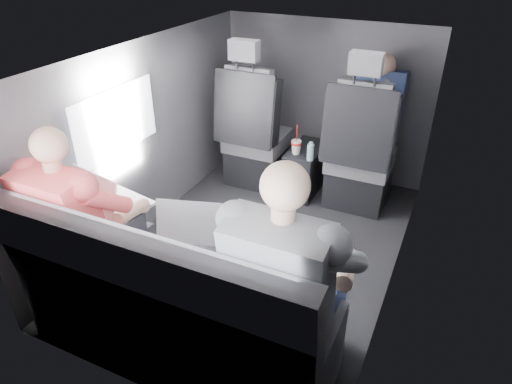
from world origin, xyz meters
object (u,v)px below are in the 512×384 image
at_px(front_seat_right, 359,160).
at_px(laptop_black, 293,262).
at_px(laptop_white, 109,201).
at_px(rear_bench, 174,312).
at_px(front_seat_left, 255,140).
at_px(soda_cup, 296,146).
at_px(passenger_front_right, 377,108).
at_px(water_bottle, 310,152).
at_px(laptop_silver, 199,226).
at_px(passenger_rear_left, 85,223).
at_px(passenger_rear_right, 290,282).
at_px(center_console, 305,170).

distance_m(front_seat_right, laptop_black, 1.68).
distance_m(laptop_white, laptop_black, 1.13).
distance_m(rear_bench, laptop_black, 0.66).
bearing_deg(front_seat_right, rear_bench, -103.31).
distance_m(front_seat_left, soda_cup, 0.43).
relative_size(front_seat_right, passenger_front_right, 1.71).
relative_size(water_bottle, passenger_front_right, 0.20).
bearing_deg(laptop_silver, front_seat_right, 73.65).
distance_m(front_seat_right, laptop_white, 1.93).
bearing_deg(water_bottle, laptop_white, -115.97).
bearing_deg(passenger_rear_left, laptop_silver, 20.65).
height_order(laptop_black, passenger_rear_right, passenger_rear_right).
height_order(passenger_rear_left, passenger_front_right, passenger_rear_left).
bearing_deg(laptop_black, front_seat_left, 120.47).
distance_m(front_seat_right, water_bottle, 0.39).
distance_m(passenger_rear_left, passenger_rear_right, 1.16).
xyz_separation_m(rear_bench, laptop_silver, (-0.02, 0.31, 0.32)).
xyz_separation_m(front_seat_right, passenger_rear_left, (-1.04, -1.81, 0.22)).
xyz_separation_m(front_seat_right, passenger_rear_right, (0.12, -1.81, 0.24)).
relative_size(water_bottle, laptop_black, 0.33).
bearing_deg(laptop_white, center_console, 69.84).
height_order(center_console, water_bottle, water_bottle).
relative_size(front_seat_right, passenger_rear_right, 1.00).
bearing_deg(front_seat_right, passenger_rear_right, -86.21).
distance_m(soda_cup, passenger_front_right, 0.70).
relative_size(water_bottle, passenger_rear_left, 0.13).
height_order(rear_bench, laptop_white, rear_bench).
xyz_separation_m(water_bottle, laptop_black, (0.43, -1.50, 0.16)).
bearing_deg(passenger_front_right, passenger_rear_left, -117.48).
distance_m(front_seat_left, laptop_white, 1.62).
bearing_deg(water_bottle, soda_cup, 156.24).
bearing_deg(passenger_rear_left, laptop_white, 94.17).
bearing_deg(laptop_silver, front_seat_left, 105.22).
bearing_deg(laptop_white, rear_bench, -26.72).
bearing_deg(laptop_black, rear_bench, -155.51).
relative_size(laptop_silver, laptop_black, 0.84).
relative_size(front_seat_left, front_seat_right, 1.00).
relative_size(front_seat_left, water_bottle, 8.36).
bearing_deg(soda_cup, rear_bench, -88.71).
bearing_deg(passenger_rear_left, center_console, 72.37).
bearing_deg(passenger_rear_right, laptop_white, 169.92).
distance_m(front_seat_right, passenger_rear_left, 2.09).
bearing_deg(passenger_rear_right, laptop_silver, 159.80).
bearing_deg(laptop_black, front_seat_right, 92.67).
xyz_separation_m(center_console, water_bottle, (0.10, -0.20, 0.27)).
height_order(center_console, rear_bench, rear_bench).
height_order(rear_bench, laptop_silver, rear_bench).
bearing_deg(rear_bench, center_console, 90.00).
height_order(front_seat_right, center_console, front_seat_right).
relative_size(rear_bench, passenger_rear_right, 1.27).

